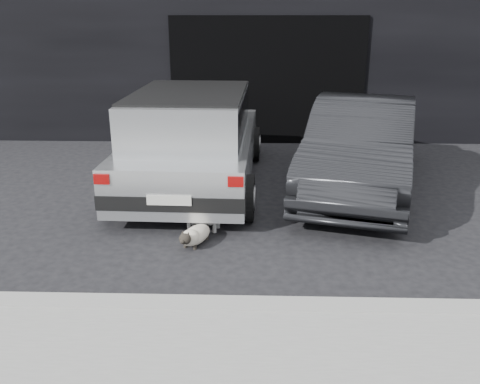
{
  "coord_description": "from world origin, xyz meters",
  "views": [
    {
      "loc": [
        0.76,
        -6.7,
        2.67
      ],
      "look_at": [
        0.58,
        -0.85,
        0.59
      ],
      "focal_mm": 38.0,
      "sensor_mm": 36.0,
      "label": 1
    }
  ],
  "objects_px": {
    "silver_hatchback": "(192,135)",
    "second_car": "(361,146)",
    "cat_white": "(206,215)",
    "cat_siamese": "(194,236)"
  },
  "relations": [
    {
      "from": "second_car",
      "to": "cat_siamese",
      "type": "distance_m",
      "value": 3.23
    },
    {
      "from": "silver_hatchback",
      "to": "second_car",
      "type": "distance_m",
      "value": 2.63
    },
    {
      "from": "second_car",
      "to": "cat_siamese",
      "type": "relative_size",
      "value": 5.76
    },
    {
      "from": "silver_hatchback",
      "to": "second_car",
      "type": "relative_size",
      "value": 0.99
    },
    {
      "from": "silver_hatchback",
      "to": "cat_white",
      "type": "distance_m",
      "value": 1.88
    },
    {
      "from": "silver_hatchback",
      "to": "second_car",
      "type": "bearing_deg",
      "value": 0.04
    },
    {
      "from": "second_car",
      "to": "cat_white",
      "type": "distance_m",
      "value": 2.84
    },
    {
      "from": "silver_hatchback",
      "to": "cat_siamese",
      "type": "relative_size",
      "value": 5.71
    },
    {
      "from": "cat_siamese",
      "to": "silver_hatchback",
      "type": "bearing_deg",
      "value": -61.17
    },
    {
      "from": "second_car",
      "to": "cat_white",
      "type": "relative_size",
      "value": 4.91
    }
  ]
}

